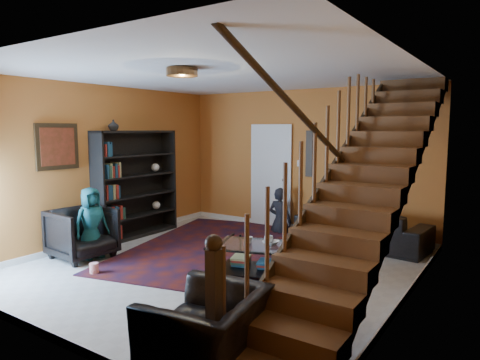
# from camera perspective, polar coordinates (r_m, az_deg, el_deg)

# --- Properties ---
(floor) EXTENTS (5.50, 5.50, 0.00)m
(floor) POSITION_cam_1_polar(r_m,az_deg,el_deg) (6.49, -2.57, -11.40)
(floor) COLOR beige
(floor) RESTS_ON ground
(room) EXTENTS (5.50, 5.50, 5.50)m
(room) POSITION_cam_1_polar(r_m,az_deg,el_deg) (8.27, -4.57, -7.04)
(room) COLOR #B86228
(room) RESTS_ON ground
(staircase) EXTENTS (0.95, 5.02, 3.18)m
(staircase) POSITION_cam_1_polar(r_m,az_deg,el_deg) (5.23, 16.41, -0.37)
(staircase) COLOR brown
(staircase) RESTS_ON floor
(bookshelf) EXTENTS (0.35, 1.80, 2.00)m
(bookshelf) POSITION_cam_1_polar(r_m,az_deg,el_deg) (8.30, -13.61, -0.75)
(bookshelf) COLOR black
(bookshelf) RESTS_ON floor
(door) EXTENTS (0.82, 0.05, 2.05)m
(door) POSITION_cam_1_polar(r_m,az_deg,el_deg) (8.90, 4.16, 0.32)
(door) COLOR silver
(door) RESTS_ON floor
(framed_picture) EXTENTS (0.04, 0.74, 0.74)m
(framed_picture) POSITION_cam_1_polar(r_m,az_deg,el_deg) (7.44, -23.19, 4.12)
(framed_picture) COLOR maroon
(framed_picture) RESTS_ON room
(wall_hanging) EXTENTS (0.14, 0.03, 0.90)m
(wall_hanging) POSITION_cam_1_polar(r_m,az_deg,el_deg) (8.47, 9.22, 3.49)
(wall_hanging) COLOR black
(wall_hanging) RESTS_ON room
(ceiling_fixture) EXTENTS (0.40, 0.40, 0.10)m
(ceiling_fixture) POSITION_cam_1_polar(r_m,az_deg,el_deg) (5.59, -7.74, 14.07)
(ceiling_fixture) COLOR #3F2814
(ceiling_fixture) RESTS_ON room
(rug) EXTENTS (4.36, 4.73, 0.02)m
(rug) POSITION_cam_1_polar(r_m,az_deg,el_deg) (7.29, 0.14, -9.25)
(rug) COLOR #4B140D
(rug) RESTS_ON floor
(sofa) EXTENTS (2.31, 1.11, 0.65)m
(sofa) POSITION_cam_1_polar(r_m,az_deg,el_deg) (7.81, 15.87, -6.04)
(sofa) COLOR black
(sofa) RESTS_ON floor
(armchair_left) EXTENTS (0.94, 0.92, 0.80)m
(armchair_left) POSITION_cam_1_polar(r_m,az_deg,el_deg) (7.20, -20.29, -6.69)
(armchair_left) COLOR black
(armchair_left) RESTS_ON floor
(armchair_right) EXTENTS (1.01, 1.12, 0.65)m
(armchair_right) POSITION_cam_1_polar(r_m,az_deg,el_deg) (3.86, -4.52, -19.35)
(armchair_right) COLOR black
(armchair_right) RESTS_ON floor
(person_adult_a) EXTENTS (0.49, 0.33, 1.34)m
(person_adult_a) POSITION_cam_1_polar(r_m,az_deg,el_deg) (8.50, 5.36, -5.50)
(person_adult_a) COLOR black
(person_adult_a) RESTS_ON sofa
(person_adult_b) EXTENTS (0.65, 0.52, 1.32)m
(person_adult_b) POSITION_cam_1_polar(r_m,az_deg,el_deg) (7.93, 14.71, -6.68)
(person_adult_b) COLOR black
(person_adult_b) RESTS_ON sofa
(person_child) EXTENTS (0.45, 0.60, 1.13)m
(person_child) POSITION_cam_1_polar(r_m,az_deg,el_deg) (7.15, -19.22, -5.40)
(person_child) COLOR #174F59
(person_child) RESTS_ON armchair_left
(coffee_table) EXTENTS (1.40, 1.09, 0.47)m
(coffee_table) POSITION_cam_1_polar(r_m,az_deg,el_deg) (5.90, 3.09, -10.50)
(coffee_table) COLOR black
(coffee_table) RESTS_ON floor
(cup_a) EXTENTS (0.14, 0.14, 0.10)m
(cup_a) POSITION_cam_1_polar(r_m,az_deg,el_deg) (5.95, 3.84, -7.89)
(cup_a) COLOR #999999
(cup_a) RESTS_ON coffee_table
(cup_b) EXTENTS (0.12, 0.12, 0.09)m
(cup_b) POSITION_cam_1_polar(r_m,az_deg,el_deg) (5.92, 1.24, -7.99)
(cup_b) COLOR #999999
(cup_b) RESTS_ON coffee_table
(bowl) EXTENTS (0.24, 0.24, 0.05)m
(bowl) POSITION_cam_1_polar(r_m,az_deg,el_deg) (5.87, 4.14, -8.32)
(bowl) COLOR #999999
(bowl) RESTS_ON coffee_table
(vase) EXTENTS (0.18, 0.18, 0.19)m
(vase) POSITION_cam_1_polar(r_m,az_deg,el_deg) (7.90, -16.53, 7.02)
(vase) COLOR #999999
(vase) RESTS_ON bookshelf
(popcorn_bucket) EXTENTS (0.13, 0.13, 0.14)m
(popcorn_bucket) POSITION_cam_1_polar(r_m,az_deg,el_deg) (6.45, -18.88, -11.05)
(popcorn_bucket) COLOR red
(popcorn_bucket) RESTS_ON rug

